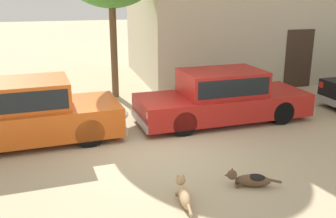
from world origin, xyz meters
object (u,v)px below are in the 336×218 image
Objects in this scene: stray_dog_spotted at (250,179)px; stray_dog_tan at (184,194)px; parked_sedan_nearest at (30,112)px; parked_sedan_second at (222,96)px.

stray_dog_spotted is 1.35m from stray_dog_tan.
parked_sedan_nearest is 0.90× the size of parked_sedan_second.
stray_dog_tan reaches higher than stray_dog_spotted.
stray_dog_tan is (-1.34, -0.21, 0.01)m from stray_dog_spotted.
parked_sedan_second is at bearing -84.15° from stray_dog_spotted.
parked_sedan_second is 4.48m from stray_dog_tan.
stray_dog_spotted is at bearing -107.63° from parked_sedan_second.
stray_dog_spotted is at bearing -44.74° from parked_sedan_nearest.
stray_dog_tan is (2.62, -3.62, -0.57)m from parked_sedan_nearest.
parked_sedan_nearest is 4.50m from stray_dog_tan.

